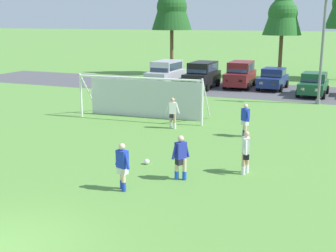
% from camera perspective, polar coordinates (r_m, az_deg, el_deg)
% --- Properties ---
extents(ground_plane, '(400.00, 400.00, 0.00)m').
position_cam_1_polar(ground_plane, '(24.57, 3.28, 0.39)').
color(ground_plane, '#598C3D').
extents(parking_lot_strip, '(52.00, 8.40, 0.01)m').
position_cam_1_polar(parking_lot_strip, '(36.72, 9.82, 4.64)').
color(parking_lot_strip, '#4C4C51').
rests_on(parking_lot_strip, ground).
extents(soccer_ball, '(0.22, 0.22, 0.22)m').
position_cam_1_polar(soccer_ball, '(17.62, -2.76, -4.62)').
color(soccer_ball, white).
rests_on(soccer_ball, ground).
extents(soccer_goal, '(7.53, 2.43, 2.57)m').
position_cam_1_polar(soccer_goal, '(25.59, -3.13, 3.87)').
color(soccer_goal, white).
rests_on(soccer_goal, ground).
extents(player_striker_near, '(0.36, 0.74, 1.64)m').
position_cam_1_polar(player_striker_near, '(16.62, 10.01, -3.37)').
color(player_striker_near, tan).
rests_on(player_striker_near, ground).
extents(player_midfield_center, '(0.70, 0.37, 1.64)m').
position_cam_1_polar(player_midfield_center, '(14.88, -5.90, -5.27)').
color(player_midfield_center, beige).
rests_on(player_midfield_center, ground).
extents(player_defender_far, '(0.73, 0.38, 1.64)m').
position_cam_1_polar(player_defender_far, '(23.16, 0.61, 1.68)').
color(player_defender_far, tan).
rests_on(player_defender_far, ground).
extents(player_winger_left, '(0.58, 0.59, 1.64)m').
position_cam_1_polar(player_winger_left, '(21.87, 9.94, 0.75)').
color(player_winger_left, beige).
rests_on(player_winger_left, ground).
extents(player_winger_right, '(0.53, 0.62, 1.64)m').
position_cam_1_polar(player_winger_right, '(15.75, 1.64, -4.12)').
color(player_winger_right, beige).
rests_on(player_winger_right, ground).
extents(parked_car_slot_far_left, '(2.30, 4.68, 2.16)m').
position_cam_1_polar(parked_car_slot_far_left, '(38.12, -0.25, 6.85)').
color(parked_car_slot_far_left, '#B2B2BC').
rests_on(parked_car_slot_far_left, ground).
extents(parked_car_slot_left, '(2.21, 4.64, 2.16)m').
position_cam_1_polar(parked_car_slot_left, '(37.10, 4.44, 6.62)').
color(parked_car_slot_left, black).
rests_on(parked_car_slot_left, ground).
extents(parked_car_slot_center_left, '(2.22, 4.64, 2.16)m').
position_cam_1_polar(parked_car_slot_center_left, '(37.82, 9.34, 6.62)').
color(parked_car_slot_center_left, maroon).
rests_on(parked_car_slot_center_left, ground).
extents(parked_car_slot_center, '(2.17, 4.27, 1.72)m').
position_cam_1_polar(parked_car_slot_center, '(37.38, 13.43, 5.98)').
color(parked_car_slot_center, navy).
rests_on(parked_car_slot_center, ground).
extents(parked_car_slot_center_right, '(2.18, 4.28, 1.72)m').
position_cam_1_polar(parked_car_slot_center_right, '(35.05, 18.29, 5.18)').
color(parked_car_slot_center_right, '#194C2D').
rests_on(parked_car_slot_center_right, ground).
extents(tree_left_edge, '(4.10, 4.10, 10.93)m').
position_cam_1_polar(tree_left_edge, '(46.20, 0.50, 16.00)').
color(tree_left_edge, brown).
rests_on(tree_left_edge, ground).
extents(tree_mid_left, '(3.72, 3.72, 9.91)m').
position_cam_1_polar(tree_mid_left, '(44.67, 14.67, 14.75)').
color(tree_mid_left, brown).
rests_on(tree_mid_left, ground).
extents(street_lamp, '(2.00, 0.32, 7.41)m').
position_cam_1_polar(street_lamp, '(31.31, 19.66, 9.61)').
color(street_lamp, slate).
rests_on(street_lamp, ground).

